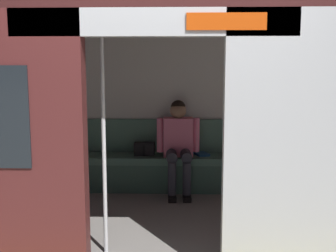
{
  "coord_description": "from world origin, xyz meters",
  "views": [
    {
      "loc": [
        -0.21,
        3.21,
        1.69
      ],
      "look_at": [
        -0.07,
        -1.3,
        1.01
      ],
      "focal_mm": 46.47,
      "sensor_mm": 36.0,
      "label": 1
    }
  ],
  "objects_px": {
    "person_seated": "(178,140)",
    "book": "(202,154)",
    "bench_seat": "(165,164)",
    "grab_pole_door": "(104,140)",
    "train_car": "(155,83)",
    "handbag": "(144,149)"
  },
  "relations": [
    {
      "from": "book",
      "to": "grab_pole_door",
      "type": "height_order",
      "value": "grab_pole_door"
    },
    {
      "from": "handbag",
      "to": "person_seated",
      "type": "bearing_deg",
      "value": 167.44
    },
    {
      "from": "bench_seat",
      "to": "grab_pole_door",
      "type": "relative_size",
      "value": 1.37
    },
    {
      "from": "bench_seat",
      "to": "handbag",
      "type": "distance_m",
      "value": 0.34
    },
    {
      "from": "train_car",
      "to": "bench_seat",
      "type": "height_order",
      "value": "train_car"
    },
    {
      "from": "bench_seat",
      "to": "person_seated",
      "type": "bearing_deg",
      "value": 162.67
    },
    {
      "from": "bench_seat",
      "to": "grab_pole_door",
      "type": "distance_m",
      "value": 2.06
    },
    {
      "from": "handbag",
      "to": "book",
      "type": "distance_m",
      "value": 0.76
    },
    {
      "from": "grab_pole_door",
      "to": "person_seated",
      "type": "bearing_deg",
      "value": -108.76
    },
    {
      "from": "train_car",
      "to": "grab_pole_door",
      "type": "bearing_deg",
      "value": 64.96
    },
    {
      "from": "train_car",
      "to": "book",
      "type": "bearing_deg",
      "value": -115.39
    },
    {
      "from": "person_seated",
      "to": "handbag",
      "type": "xyz_separation_m",
      "value": [
        0.45,
        -0.1,
        -0.13
      ]
    },
    {
      "from": "person_seated",
      "to": "book",
      "type": "relative_size",
      "value": 5.41
    },
    {
      "from": "book",
      "to": "grab_pole_door",
      "type": "xyz_separation_m",
      "value": [
        0.93,
        1.98,
        0.55
      ]
    },
    {
      "from": "handbag",
      "to": "grab_pole_door",
      "type": "distance_m",
      "value": 2.0
    },
    {
      "from": "person_seated",
      "to": "grab_pole_door",
      "type": "distance_m",
      "value": 1.97
    },
    {
      "from": "handbag",
      "to": "grab_pole_door",
      "type": "relative_size",
      "value": 0.13
    },
    {
      "from": "bench_seat",
      "to": "person_seated",
      "type": "relative_size",
      "value": 2.36
    },
    {
      "from": "grab_pole_door",
      "to": "book",
      "type": "bearing_deg",
      "value": -115.24
    },
    {
      "from": "book",
      "to": "bench_seat",
      "type": "bearing_deg",
      "value": -10.58
    },
    {
      "from": "train_car",
      "to": "person_seated",
      "type": "relative_size",
      "value": 5.38
    },
    {
      "from": "bench_seat",
      "to": "handbag",
      "type": "height_order",
      "value": "handbag"
    }
  ]
}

